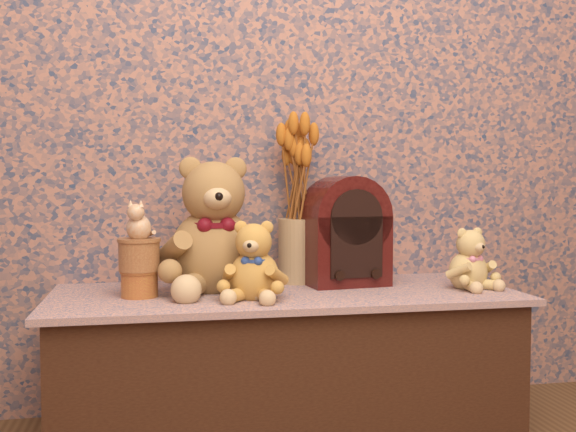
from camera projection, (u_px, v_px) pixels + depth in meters
name	position (u px, v px, depth m)	size (l,w,h in m)	color
display_shelf	(285.00, 362.00, 2.12)	(1.45, 0.60, 0.45)	#3C4F7C
teddy_large	(213.00, 219.00, 2.11)	(0.36, 0.43, 0.45)	olive
teddy_medium	(254.00, 257.00, 1.97)	(0.20, 0.23, 0.25)	#B88033
teddy_small	(468.00, 256.00, 2.16)	(0.17, 0.20, 0.21)	tan
cathedral_radio	(345.00, 230.00, 2.24)	(0.26, 0.19, 0.36)	#360B09
ceramic_vase	(298.00, 251.00, 2.28)	(0.13, 0.13, 0.22)	tan
dried_stalks	(298.00, 153.00, 2.27)	(0.23, 0.23, 0.45)	#BE671E
biscuit_tin_lower	(139.00, 284.00, 2.00)	(0.11, 0.11, 0.08)	gold
biscuit_tin_upper	(139.00, 255.00, 2.00)	(0.12, 0.12, 0.09)	tan
cat_figurine	(139.00, 219.00, 1.99)	(0.09, 0.10, 0.12)	silver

